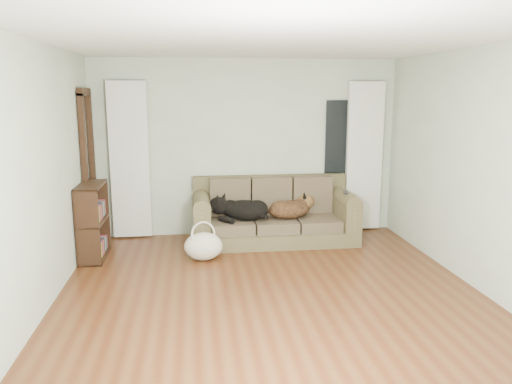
{
  "coord_description": "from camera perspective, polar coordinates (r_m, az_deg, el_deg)",
  "views": [
    {
      "loc": [
        -0.79,
        -4.88,
        2.11
      ],
      "look_at": [
        0.03,
        1.6,
        0.81
      ],
      "focal_mm": 35.0,
      "sensor_mm": 36.0,
      "label": 1
    }
  ],
  "objects": [
    {
      "name": "tote_bag",
      "position": [
        6.45,
        -6.02,
        -6.36
      ],
      "size": [
        0.52,
        0.42,
        0.36
      ],
      "primitive_type": "ellipsoid",
      "rotation": [
        0.0,
        0.0,
        0.08
      ],
      "color": "beige",
      "rests_on": "floor"
    },
    {
      "name": "door_casing",
      "position": [
        7.15,
        -18.54,
        2.18
      ],
      "size": [
        0.07,
        0.6,
        2.1
      ],
      "primitive_type": "cube",
      "color": "black",
      "rests_on": "ground"
    },
    {
      "name": "window_pane",
      "position": [
        7.71,
        9.74,
        5.85
      ],
      "size": [
        0.5,
        0.03,
        1.2
      ],
      "primitive_type": "cube",
      "color": "black",
      "rests_on": "wall_back"
    },
    {
      "name": "floor",
      "position": [
        5.37,
        1.84,
        -11.84
      ],
      "size": [
        5.0,
        5.0,
        0.0
      ],
      "primitive_type": "plane",
      "color": "#4B2310",
      "rests_on": "ground"
    },
    {
      "name": "wall_back",
      "position": [
        7.46,
        -1.12,
        5.06
      ],
      "size": [
        4.5,
        0.04,
        2.6
      ],
      "primitive_type": "cube",
      "color": "beige",
      "rests_on": "ground"
    },
    {
      "name": "bookshelf",
      "position": [
        6.76,
        -18.13,
        -3.06
      ],
      "size": [
        0.38,
        0.8,
        0.97
      ],
      "primitive_type": "cube",
      "rotation": [
        0.0,
        0.0,
        0.12
      ],
      "color": "black",
      "rests_on": "floor"
    },
    {
      "name": "wall_right",
      "position": [
        5.8,
        24.47,
        2.26
      ],
      "size": [
        0.04,
        5.0,
        2.6
      ],
      "primitive_type": "cube",
      "color": "beige",
      "rests_on": "ground"
    },
    {
      "name": "dog_shepherd",
      "position": [
        7.15,
        4.0,
        -1.82
      ],
      "size": [
        0.7,
        0.55,
        0.28
      ],
      "primitive_type": "ellipsoid",
      "rotation": [
        0.0,
        0.0,
        3.32
      ],
      "color": "black",
      "rests_on": "sofa"
    },
    {
      "name": "tv_remote",
      "position": [
        7.14,
        10.19,
        -0.03
      ],
      "size": [
        0.08,
        0.19,
        0.02
      ],
      "primitive_type": "cube",
      "rotation": [
        0.0,
        0.0,
        -0.18
      ],
      "color": "black",
      "rests_on": "sofa"
    },
    {
      "name": "dog_black_lab",
      "position": [
        7.03,
        -1.57,
        -2.12
      ],
      "size": [
        0.81,
        0.71,
        0.28
      ],
      "primitive_type": "ellipsoid",
      "rotation": [
        0.0,
        0.0,
        -0.44
      ],
      "color": "black",
      "rests_on": "sofa"
    },
    {
      "name": "ceiling",
      "position": [
        4.96,
        2.04,
        16.96
      ],
      "size": [
        5.0,
        5.0,
        0.0
      ],
      "primitive_type": "plane",
      "color": "white",
      "rests_on": "ground"
    },
    {
      "name": "curtain_right",
      "position": [
        7.8,
        12.25,
        3.97
      ],
      "size": [
        0.55,
        0.08,
        2.25
      ],
      "primitive_type": "cube",
      "color": "silver",
      "rests_on": "ground"
    },
    {
      "name": "sofa",
      "position": [
        7.14,
        2.1,
        -2.16
      ],
      "size": [
        2.3,
        0.99,
        0.94
      ],
      "primitive_type": "cube",
      "color": "#3E3923",
      "rests_on": "floor"
    },
    {
      "name": "wall_left",
      "position": [
        5.15,
        -23.6,
        1.31
      ],
      "size": [
        0.04,
        5.0,
        2.6
      ],
      "primitive_type": "cube",
      "color": "beige",
      "rests_on": "ground"
    },
    {
      "name": "curtain_left",
      "position": [
        7.41,
        -14.25,
        3.51
      ],
      "size": [
        0.55,
        0.08,
        2.25
      ],
      "primitive_type": "cube",
      "color": "silver",
      "rests_on": "ground"
    }
  ]
}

